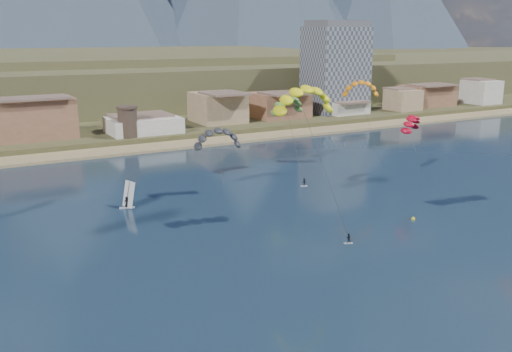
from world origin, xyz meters
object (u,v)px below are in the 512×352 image
at_px(watchtower, 128,122).
at_px(kitesurfer_yellow, 305,96).
at_px(kitesurfer_green, 288,102).
at_px(apartment_tower, 335,67).
at_px(buoy, 413,219).
at_px(windsurfer, 128,200).

height_order(watchtower, kitesurfer_yellow, kitesurfer_yellow).
relative_size(watchtower, kitesurfer_yellow, 0.36).
bearing_deg(kitesurfer_green, apartment_tower, 46.57).
bearing_deg(buoy, watchtower, 104.77).
xyz_separation_m(watchtower, buoy, (22.69, -86.05, -6.25)).
relative_size(windsurfer, buoy, 7.09).
bearing_deg(kitesurfer_green, watchtower, 114.66).
relative_size(kitesurfer_yellow, buoy, 35.55).
bearing_deg(buoy, windsurfer, 143.64).
bearing_deg(watchtower, kitesurfer_yellow, -86.64).
relative_size(watchtower, windsurfer, 1.81).
bearing_deg(apartment_tower, buoy, -119.80).
bearing_deg(watchtower, kitesurfer_green, -65.34).
bearing_deg(watchtower, buoy, -75.23).
bearing_deg(buoy, apartment_tower, 60.20).
xyz_separation_m(watchtower, kitesurfer_green, (21.80, -47.49, 9.04)).
xyz_separation_m(watchtower, windsurfer, (-17.11, -56.75, -4.86)).
relative_size(kitesurfer_yellow, kitesurfer_green, 1.22).
bearing_deg(windsurfer, watchtower, 73.23).
xyz_separation_m(apartment_tower, kitesurfer_green, (-58.20, -61.49, -2.41)).
height_order(kitesurfer_green, windsurfer, kitesurfer_green).
distance_m(watchtower, kitesurfer_green, 53.03).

